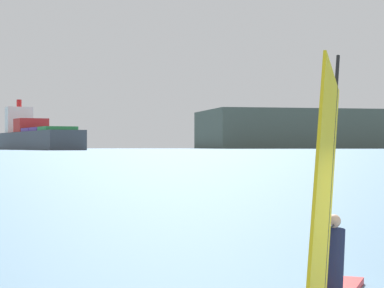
# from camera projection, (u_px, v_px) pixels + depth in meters

# --- Properties ---
(windsurfer) EXTENTS (2.00, 3.60, 4.16)m
(windsurfer) POSITION_uv_depth(u_px,v_px,m) (330.00, 233.00, 11.89)
(windsurfer) COLOR red
(windsurfer) RESTS_ON ground_plane
(cargo_ship) EXTENTS (74.90, 153.55, 40.51)m
(cargo_ship) POSITION_uv_depth(u_px,v_px,m) (36.00, 137.00, 562.46)
(cargo_ship) COLOR #3F444C
(cargo_ship) RESTS_ON ground_plane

